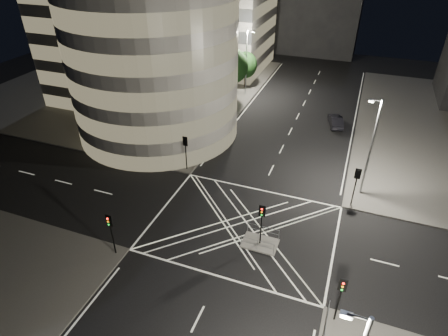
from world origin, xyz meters
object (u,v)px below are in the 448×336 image
at_px(central_island, 260,243).
at_px(street_lamp_right_far, 371,146).
at_px(traffic_signal_island, 262,218).
at_px(traffic_signal_nr, 341,292).
at_px(street_lamp_left_far, 247,61).
at_px(traffic_signal_fr, 356,180).
at_px(sedan, 336,121).
at_px(traffic_signal_nl, 110,227).
at_px(street_lamp_left_near, 199,105).
at_px(traffic_signal_fl, 186,147).

distance_m(central_island, street_lamp_right_far, 13.98).
distance_m(traffic_signal_island, street_lamp_right_far, 13.13).
xyz_separation_m(traffic_signal_nr, street_lamp_left_far, (-18.24, 36.80, 2.63)).
xyz_separation_m(traffic_signal_fr, traffic_signal_nr, (0.00, -13.60, 0.00)).
distance_m(traffic_signal_island, street_lamp_left_far, 33.61).
bearing_deg(traffic_signal_nr, sedan, 96.52).
bearing_deg(traffic_signal_nl, street_lamp_left_far, 90.99).
bearing_deg(traffic_signal_nr, traffic_signal_nl, 180.00).
bearing_deg(traffic_signal_fr, street_lamp_left_far, 128.17).
bearing_deg(central_island, traffic_signal_nr, -37.93).
relative_size(traffic_signal_fr, sedan, 0.91).
relative_size(street_lamp_left_far, street_lamp_right_far, 1.00).
bearing_deg(traffic_signal_nr, traffic_signal_island, 142.07).
distance_m(street_lamp_left_near, street_lamp_right_far, 19.11).
relative_size(central_island, street_lamp_left_far, 0.30).
distance_m(traffic_signal_fl, sedan, 22.20).
height_order(central_island, street_lamp_left_far, street_lamp_left_far).
bearing_deg(traffic_signal_island, street_lamp_left_near, 130.27).
height_order(traffic_signal_fl, sedan, traffic_signal_fl).
relative_size(street_lamp_left_near, street_lamp_right_far, 1.00).
bearing_deg(traffic_signal_nr, street_lamp_left_near, 134.13).
height_order(traffic_signal_fl, street_lamp_left_far, street_lamp_left_far).
bearing_deg(street_lamp_left_far, central_island, -70.05).
bearing_deg(traffic_signal_fr, street_lamp_right_far, 73.89).
xyz_separation_m(traffic_signal_nl, street_lamp_left_far, (-0.64, 36.80, 2.63)).
height_order(traffic_signal_island, street_lamp_right_far, street_lamp_right_far).
height_order(traffic_signal_nl, traffic_signal_fr, same).
bearing_deg(street_lamp_left_near, traffic_signal_fr, -15.92).
bearing_deg(traffic_signal_fl, traffic_signal_nl, -90.00).
xyz_separation_m(street_lamp_left_near, street_lamp_left_far, (0.00, 18.00, 0.00)).
relative_size(traffic_signal_nl, traffic_signal_nr, 1.00).
height_order(traffic_signal_nr, street_lamp_right_far, street_lamp_right_far).
bearing_deg(street_lamp_right_far, sedan, 105.59).
bearing_deg(traffic_signal_fr, traffic_signal_island, -129.33).
relative_size(street_lamp_left_near, street_lamp_left_far, 1.00).
bearing_deg(traffic_signal_island, street_lamp_left_far, 109.95).
height_order(central_island, traffic_signal_nl, traffic_signal_nl).
xyz_separation_m(central_island, sedan, (3.30, 25.31, 0.65)).
bearing_deg(central_island, street_lamp_left_near, 130.27).
distance_m(traffic_signal_nl, traffic_signal_nr, 17.60).
bearing_deg(traffic_signal_nr, street_lamp_right_far, 87.70).
height_order(traffic_signal_nr, sedan, traffic_signal_nr).
bearing_deg(street_lamp_right_far, traffic_signal_nr, -92.30).
height_order(traffic_signal_fl, traffic_signal_island, same).
bearing_deg(street_lamp_right_far, traffic_signal_island, -125.30).
bearing_deg(traffic_signal_nr, street_lamp_left_far, 116.36).
height_order(street_lamp_left_near, street_lamp_left_far, same).
xyz_separation_m(traffic_signal_fl, traffic_signal_nr, (17.60, -13.60, 0.00)).
bearing_deg(street_lamp_left_near, sedan, 38.69).
bearing_deg(traffic_signal_fr, traffic_signal_nl, -142.31).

